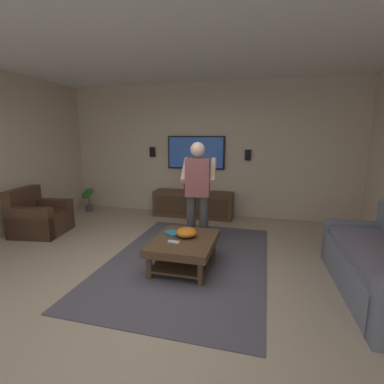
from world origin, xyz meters
name	(u,v)px	position (x,y,z in m)	size (l,w,h in m)	color
ground_plane	(151,283)	(0.00, 0.00, 0.00)	(7.52, 7.52, 0.00)	tan
wall_back_tv	(206,151)	(3.18, 0.00, 1.41)	(0.10, 6.44, 2.82)	#C6B299
ceiling_slab	(142,20)	(0.00, 0.00, 2.87)	(6.47, 6.44, 0.10)	white
area_rug	(188,260)	(0.70, -0.28, 0.01)	(3.12, 2.15, 0.01)	#514C56
armchair	(39,218)	(1.12, 2.61, 0.28)	(0.91, 0.92, 0.82)	#472D1E
coffee_table	(184,246)	(0.50, -0.28, 0.30)	(1.00, 0.80, 0.40)	#513823
media_console	(193,204)	(2.85, 0.21, 0.28)	(0.45, 1.70, 0.55)	#513823
tv	(196,153)	(3.09, 0.21, 1.37)	(0.05, 1.26, 0.71)	black
person_standing	(198,189)	(1.27, -0.27, 0.93)	(0.58, 0.59, 1.64)	#3F3F3F
potted_plant_short	(88,196)	(2.65, 2.66, 0.36)	(0.25, 0.25, 0.55)	#4C4C51
bowl	(186,232)	(0.58, -0.29, 0.46)	(0.28, 0.28, 0.12)	orange
remote_white	(174,242)	(0.33, -0.19, 0.41)	(0.15, 0.04, 0.02)	white
book	(173,233)	(0.61, -0.08, 0.42)	(0.22, 0.16, 0.04)	teal
vase_round	(189,186)	(2.90, 0.33, 0.66)	(0.22, 0.22, 0.22)	red
wall_speaker_left	(248,155)	(3.10, -0.89, 1.33)	(0.06, 0.12, 0.22)	black
wall_speaker_right	(152,152)	(3.10, 1.23, 1.36)	(0.06, 0.12, 0.22)	black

